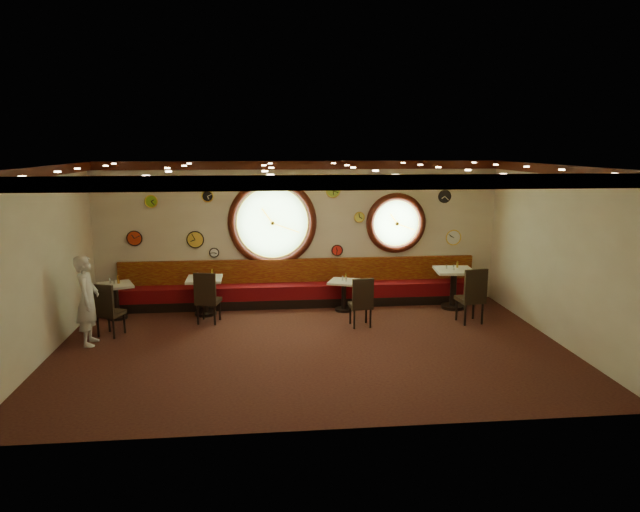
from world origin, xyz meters
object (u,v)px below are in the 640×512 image
at_px(condiment_a_bottle, 118,279).
at_px(condiment_d_bottle, 457,264).
at_px(condiment_c_salt, 343,278).
at_px(condiment_d_pepper, 454,268).
at_px(table_a, 116,297).
at_px(condiment_c_bottle, 346,277).
at_px(chair_d, 473,292).
at_px(condiment_b_salt, 198,275).
at_px(waiter, 88,300).
at_px(table_d, 453,284).
at_px(chair_c, 362,299).
at_px(condiment_b_bottle, 212,273).
at_px(condiment_a_salt, 110,281).
at_px(chair_b, 207,294).
at_px(table_b, 205,292).
at_px(table_c, 344,292).
at_px(condiment_d_salt, 447,267).
at_px(condiment_a_pepper, 114,282).
at_px(chair_a, 107,307).
at_px(condiment_c_pepper, 346,279).
at_px(condiment_b_pepper, 207,276).

xyz_separation_m(condiment_a_bottle, condiment_d_bottle, (7.25, 0.13, 0.13)).
height_order(condiment_c_salt, condiment_d_pepper, condiment_d_pepper).
xyz_separation_m(table_a, condiment_c_bottle, (4.82, 0.17, 0.28)).
relative_size(chair_d, condiment_b_salt, 6.42).
relative_size(condiment_d_pepper, waiter, 0.07).
height_order(table_d, chair_d, chair_d).
relative_size(chair_c, condiment_b_bottle, 3.91).
bearing_deg(condiment_a_salt, chair_b, -17.26).
height_order(table_b, condiment_d_bottle, condiment_d_bottle).
bearing_deg(table_c, condiment_c_salt, 156.50).
distance_m(chair_c, condiment_d_salt, 2.42).
distance_m(table_b, condiment_a_pepper, 1.84).
xyz_separation_m(table_d, chair_a, (-7.06, -1.20, 0.03)).
height_order(condiment_b_bottle, condiment_d_bottle, condiment_d_bottle).
distance_m(condiment_c_pepper, waiter, 5.15).
relative_size(condiment_c_pepper, condiment_c_bottle, 0.75).
distance_m(chair_a, condiment_d_pepper, 7.12).
distance_m(table_d, chair_d, 1.13).
height_order(condiment_a_pepper, condiment_d_pepper, condiment_d_pepper).
height_order(table_c, condiment_c_pepper, condiment_c_pepper).
xyz_separation_m(condiment_b_bottle, condiment_c_bottle, (2.86, -0.05, -0.14)).
xyz_separation_m(table_b, condiment_d_pepper, (5.35, -0.15, 0.43)).
bearing_deg(condiment_d_pepper, condiment_c_pepper, 178.16).
relative_size(chair_a, condiment_b_pepper, 5.99).
bearing_deg(condiment_a_pepper, condiment_c_salt, 1.10).
bearing_deg(condiment_c_bottle, table_d, -3.23).
distance_m(table_a, table_b, 1.81).
distance_m(table_b, condiment_d_pepper, 5.37).
bearing_deg(condiment_a_salt, chair_a, -79.25).
bearing_deg(condiment_b_salt, condiment_a_salt, -178.62).
relative_size(chair_d, condiment_a_salt, 6.48).
xyz_separation_m(condiment_d_salt, condiment_c_pepper, (-2.23, -0.07, -0.20)).
bearing_deg(chair_d, condiment_c_salt, 147.00).
bearing_deg(condiment_a_salt, condiment_b_pepper, -0.63).
relative_size(table_b, waiter, 0.49).
xyz_separation_m(chair_d, condiment_d_salt, (-0.16, 1.18, 0.27)).
distance_m(chair_b, condiment_d_salt, 5.18).
bearing_deg(condiment_c_salt, condiment_d_pepper, -3.58).
xyz_separation_m(table_a, table_c, (4.77, 0.08, -0.04)).
bearing_deg(table_c, condiment_b_salt, 179.28).
bearing_deg(chair_a, condiment_b_salt, 61.48).
distance_m(table_b, table_d, 5.39).
distance_m(condiment_c_salt, condiment_d_bottle, 2.58).
distance_m(chair_c, condiment_c_salt, 1.22).
bearing_deg(condiment_c_pepper, chair_c, -82.60).
xyz_separation_m(chair_b, waiter, (-2.00, -1.00, 0.21)).
bearing_deg(table_a, condiment_c_salt, 1.14).
distance_m(condiment_d_pepper, condiment_b_bottle, 5.20).
relative_size(chair_a, condiment_a_bottle, 3.67).
xyz_separation_m(chair_d, condiment_b_bottle, (-5.24, 1.31, 0.23)).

